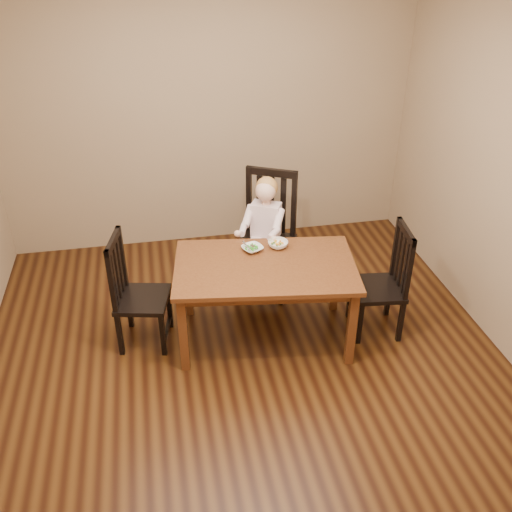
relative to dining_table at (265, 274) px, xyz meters
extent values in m
cube|color=#48280F|center=(-0.21, -0.25, -0.61)|extent=(4.00, 4.00, 0.01)
cube|color=#9B8162|center=(-0.21, 1.75, 0.74)|extent=(4.00, 0.01, 2.70)
cube|color=#9B8162|center=(-0.21, -2.25, 0.74)|extent=(4.00, 0.01, 2.70)
cube|color=#4A2711|center=(0.00, 0.00, 0.06)|extent=(1.47, 1.00, 0.04)
cube|color=#4A2711|center=(0.00, 0.00, 0.01)|extent=(1.35, 0.88, 0.07)
cube|color=#4A2711|center=(-0.66, -0.26, -0.28)|extent=(0.07, 0.07, 0.65)
cube|color=#4A2711|center=(0.57, -0.43, -0.28)|extent=(0.07, 0.07, 0.65)
cube|color=#4A2711|center=(-0.57, 0.43, -0.28)|extent=(0.07, 0.07, 0.65)
cube|color=#4A2711|center=(0.66, 0.26, -0.28)|extent=(0.07, 0.07, 0.65)
cube|color=black|center=(0.14, 0.68, -0.14)|extent=(0.63, 0.62, 0.04)
cube|color=black|center=(0.41, 0.76, -0.39)|extent=(0.06, 0.06, 0.44)
cube|color=black|center=(0.05, 0.95, -0.39)|extent=(0.06, 0.06, 0.44)
cube|color=black|center=(0.24, 0.41, -0.39)|extent=(0.06, 0.06, 0.44)
cube|color=black|center=(-0.13, 0.60, -0.39)|extent=(0.06, 0.06, 0.44)
cube|color=black|center=(0.41, 0.76, 0.19)|extent=(0.06, 0.06, 0.62)
cube|color=black|center=(0.05, 0.95, 0.19)|extent=(0.06, 0.06, 0.62)
cube|color=black|center=(0.23, 0.85, 0.46)|extent=(0.42, 0.24, 0.06)
cube|color=black|center=(0.33, 0.80, 0.15)|extent=(0.05, 0.04, 0.53)
cube|color=black|center=(0.23, 0.85, 0.15)|extent=(0.05, 0.04, 0.53)
cube|color=black|center=(0.14, 0.90, 0.15)|extent=(0.05, 0.04, 0.53)
cube|color=black|center=(-0.94, 0.14, -0.21)|extent=(0.47, 0.48, 0.04)
cube|color=black|center=(-1.07, 0.34, -0.42)|extent=(0.04, 0.04, 0.38)
cube|color=black|center=(-1.14, 0.00, -0.42)|extent=(0.04, 0.04, 0.38)
cube|color=black|center=(-0.74, 0.27, -0.42)|extent=(0.04, 0.04, 0.38)
cube|color=black|center=(-0.82, -0.07, -0.42)|extent=(0.04, 0.04, 0.38)
cube|color=black|center=(-1.07, 0.34, 0.07)|extent=(0.04, 0.04, 0.53)
cube|color=black|center=(-1.14, 0.00, 0.07)|extent=(0.04, 0.04, 0.53)
cube|color=black|center=(-1.10, 0.17, 0.31)|extent=(0.11, 0.39, 0.06)
cube|color=black|center=(-1.09, 0.26, 0.05)|extent=(0.03, 0.04, 0.45)
cube|color=black|center=(-1.10, 0.17, 0.05)|extent=(0.03, 0.04, 0.45)
cube|color=black|center=(-1.12, 0.08, 0.05)|extent=(0.03, 0.04, 0.45)
cube|color=black|center=(0.90, -0.07, -0.21)|extent=(0.43, 0.45, 0.04)
cube|color=black|center=(1.05, -0.26, -0.42)|extent=(0.04, 0.04, 0.38)
cube|color=black|center=(1.09, 0.09, -0.42)|extent=(0.04, 0.04, 0.38)
cube|color=black|center=(0.72, -0.23, -0.42)|extent=(0.04, 0.04, 0.38)
cube|color=black|center=(0.76, 0.12, -0.42)|extent=(0.04, 0.04, 0.38)
cube|color=black|center=(1.05, -0.26, 0.07)|extent=(0.04, 0.04, 0.52)
cube|color=black|center=(1.09, 0.09, 0.07)|extent=(0.04, 0.04, 0.52)
cube|color=black|center=(1.07, -0.09, 0.30)|extent=(0.07, 0.39, 0.06)
cube|color=black|center=(1.06, -0.18, 0.04)|extent=(0.02, 0.04, 0.45)
cube|color=black|center=(1.07, -0.09, 0.04)|extent=(0.02, 0.04, 0.45)
cube|color=black|center=(1.08, 0.00, 0.04)|extent=(0.02, 0.04, 0.45)
imported|color=white|center=(-0.06, 0.23, 0.10)|extent=(0.21, 0.21, 0.04)
imported|color=white|center=(0.15, 0.24, 0.11)|extent=(0.19, 0.19, 0.05)
cube|color=silver|center=(-0.10, 0.21, 0.13)|extent=(0.06, 0.11, 0.04)
cube|color=silver|center=(-0.10, 0.21, 0.11)|extent=(0.04, 0.04, 0.01)
camera|label=1|loc=(-0.77, -3.57, 2.37)|focal=40.00mm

